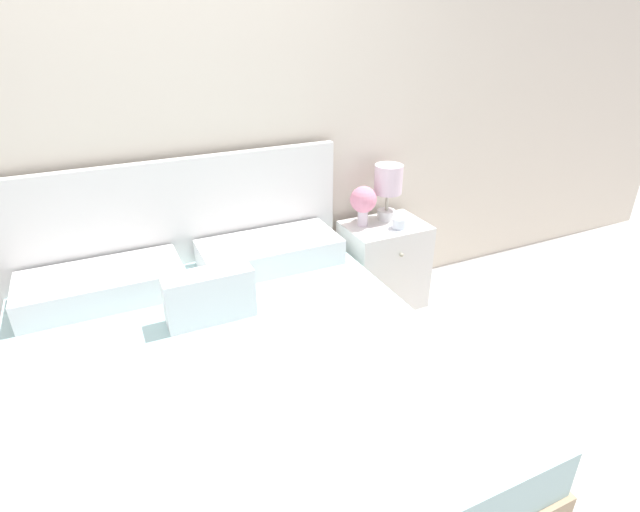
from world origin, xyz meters
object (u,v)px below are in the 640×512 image
Objects in this scene: nightstand at (383,265)px; flower_vase at (364,201)px; bed at (230,386)px; table_lamp at (388,184)px; teacup at (399,224)px.

nightstand is 0.45m from flower_vase.
bed is 1.37m from flower_vase.
bed is at bearing -150.44° from nightstand.
table_lamp is 0.26m from teacup.
table_lamp reaches higher than flower_vase.
flower_vase is (-0.13, 0.05, 0.43)m from nightstand.
teacup is (0.04, -0.09, 0.31)m from nightstand.
bed is 1.55m from table_lamp.
bed is 1.38m from nightstand.
bed is 3.48× the size of nightstand.
bed reaches higher than flower_vase.
bed is at bearing -154.46° from teacup.
table_lamp is 1.41× the size of flower_vase.
table_lamp is at bearing 57.45° from nightstand.
bed reaches higher than nightstand.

